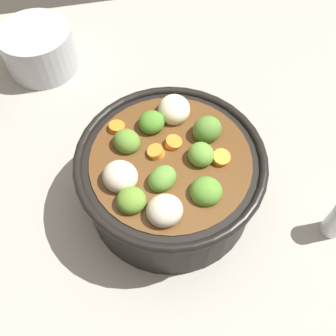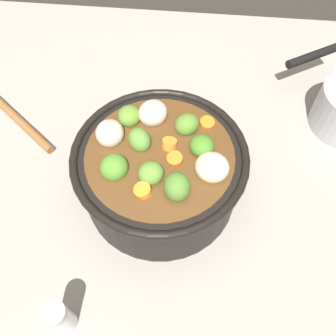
% 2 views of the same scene
% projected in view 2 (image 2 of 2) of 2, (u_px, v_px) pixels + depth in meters
% --- Properties ---
extents(ground_plane, '(1.10, 1.10, 0.00)m').
position_uv_depth(ground_plane, '(161.00, 190.00, 0.62)').
color(ground_plane, '#9E998E').
extents(cooking_pot, '(0.28, 0.28, 0.14)m').
position_uv_depth(cooking_pot, '(160.00, 171.00, 0.57)').
color(cooking_pot, black).
rests_on(cooking_pot, ground_plane).
extents(salt_shaker, '(0.03, 0.03, 0.08)m').
position_uv_depth(salt_shaker, '(61.00, 318.00, 0.47)').
color(salt_shaker, silver).
rests_on(salt_shaker, ground_plane).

